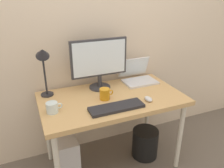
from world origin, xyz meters
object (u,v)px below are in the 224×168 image
desk (112,104)px  keyboard (117,107)px  glass_cup (52,108)px  computer_tower (66,155)px  wastebasket (145,143)px  desk_lamp (43,61)px  monitor (99,61)px  mouse (148,99)px  laptop (137,75)px  coffee_mug (105,94)px

desk → keyboard: keyboard is taller
glass_cup → computer_tower: bearing=51.8°
keyboard → wastebasket: size_ratio=1.47×
wastebasket → desk_lamp: bearing=164.0°
monitor → wastebasket: size_ratio=1.76×
keyboard → mouse: 0.30m
mouse → desk: bearing=143.2°
laptop → mouse: bearing=-106.4°
monitor → mouse: monitor is taller
monitor → keyboard: (-0.01, -0.42, -0.25)m
coffee_mug → wastebasket: (0.43, -0.01, -0.63)m
monitor → mouse: bearing=-54.7°
monitor → glass_cup: monitor is taller
mouse → wastebasket: size_ratio=0.30×
keyboard → mouse: (0.30, 0.02, 0.01)m
desk_lamp → coffee_mug: 0.57m
keyboard → mouse: bearing=3.7°
glass_cup → wastebasket: bearing=2.6°
desk → monitor: (-0.03, 0.22, 0.33)m
desk → keyboard: 0.23m
desk_lamp → computer_tower: (0.08, -0.18, -0.85)m
keyboard → glass_cup: bearing=163.9°
wastebasket → computer_tower: bearing=175.2°
computer_tower → wastebasket: computer_tower is taller
laptop → desk: bearing=-147.9°
monitor → computer_tower: (-0.40, -0.18, -0.79)m
laptop → glass_cup: size_ratio=2.58×
mouse → wastebasket: 0.63m
desk_lamp → wastebasket: desk_lamp is taller
glass_cup → computer_tower: (0.08, 0.11, -0.56)m
monitor → coffee_mug: (-0.04, -0.24, -0.22)m
laptop → coffee_mug: laptop is taller
computer_tower → desk_lamp: bearing=113.6°
keyboard → glass_cup: size_ratio=3.55×
desk_lamp → glass_cup: (-0.00, -0.29, -0.29)m
laptop → wastebasket: 0.69m
laptop → mouse: (-0.13, -0.43, -0.04)m
keyboard → glass_cup: 0.49m
mouse → glass_cup: glass_cup is taller
glass_cup → monitor: bearing=30.6°
laptop → coffee_mug: size_ratio=2.63×
glass_cup → wastebasket: size_ratio=0.41×
keyboard → computer_tower: bearing=148.1°
monitor → wastebasket: monitor is taller
keyboard → wastebasket: keyboard is taller
coffee_mug → computer_tower: (-0.36, 0.05, -0.57)m
laptop → computer_tower: bearing=-166.0°
laptop → keyboard: 0.62m
laptop → monitor: bearing=-177.1°
keyboard → computer_tower: 0.70m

